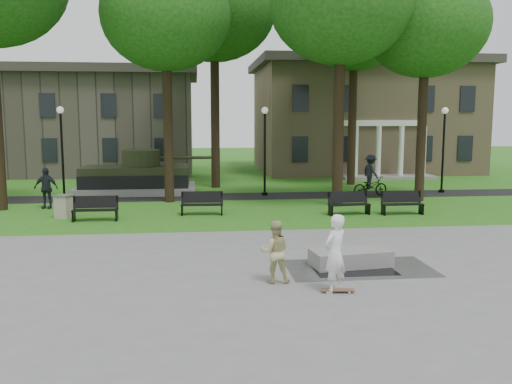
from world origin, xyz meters
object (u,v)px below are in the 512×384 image
at_px(concrete_block, 351,258).
at_px(skateboarder, 335,253).
at_px(friend_watching, 275,252).
at_px(park_bench_0, 95,208).
at_px(cyclist, 370,179).
at_px(trash_bin, 64,206).

relative_size(concrete_block, skateboarder, 1.17).
relative_size(friend_watching, park_bench_0, 0.88).
distance_m(cyclist, trash_bin, 15.47).
distance_m(concrete_block, trash_bin, 13.07).
distance_m(friend_watching, park_bench_0, 10.94).
bearing_deg(skateboarder, friend_watching, -71.26).
bearing_deg(friend_watching, concrete_block, -148.29).
relative_size(cyclist, trash_bin, 2.32).
xyz_separation_m(friend_watching, park_bench_0, (-6.02, 9.13, -0.29)).
bearing_deg(skateboarder, cyclist, -147.53).
distance_m(park_bench_0, trash_bin, 1.65).
bearing_deg(trash_bin, concrete_block, -41.48).
height_order(friend_watching, trash_bin, friend_watching).
height_order(concrete_block, friend_watching, friend_watching).
relative_size(skateboarder, friend_watching, 1.18).
xyz_separation_m(concrete_block, friend_watching, (-2.34, -1.31, 0.57)).
height_order(skateboarder, cyclist, cyclist).
distance_m(concrete_block, park_bench_0, 11.46).
bearing_deg(concrete_block, trash_bin, 138.52).
xyz_separation_m(cyclist, trash_bin, (-14.73, -4.70, -0.42)).
xyz_separation_m(concrete_block, trash_bin, (-9.79, 8.66, 0.24)).
height_order(cyclist, park_bench_0, cyclist).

